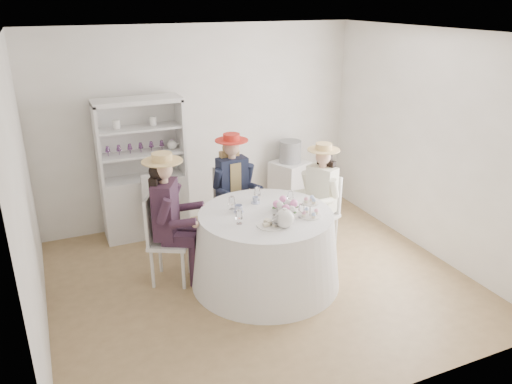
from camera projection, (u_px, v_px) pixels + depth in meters
name	position (u px, v px, depth m)	size (l,w,h in m)	color
ground	(260.00, 280.00, 5.69)	(4.50, 4.50, 0.00)	olive
ceiling	(260.00, 33.00, 4.70)	(4.50, 4.50, 0.00)	white
wall_back	(201.00, 126.00, 6.90)	(4.50, 4.50, 0.00)	silver
wall_front	(376.00, 253.00, 3.49)	(4.50, 4.50, 0.00)	silver
wall_left	(25.00, 202.00, 4.36)	(4.50, 4.50, 0.00)	silver
wall_right	(429.00, 144.00, 6.03)	(4.50, 4.50, 0.00)	silver
tea_table	(266.00, 248.00, 5.53)	(1.66, 1.66, 0.84)	white
hutch	(144.00, 188.00, 6.59)	(1.10, 0.42, 1.85)	silver
side_table	(289.00, 185.00, 7.52)	(0.47, 0.47, 0.73)	silver
hatbox	(290.00, 152.00, 7.33)	(0.32, 0.32, 0.32)	black
guest_left	(168.00, 212.00, 5.39)	(0.64, 0.58, 1.51)	silver
guest_mid	(233.00, 183.00, 6.30)	(0.53, 0.55, 1.46)	silver
guest_right	(320.00, 191.00, 6.15)	(0.58, 0.53, 1.39)	silver
spare_chair	(158.00, 203.00, 6.47)	(0.45, 0.45, 0.96)	silver
teacup_a	(239.00, 209.00, 5.39)	(0.09, 0.09, 0.07)	white
teacup_b	(255.00, 200.00, 5.63)	(0.07, 0.07, 0.07)	white
teacup_c	(284.00, 204.00, 5.53)	(0.09, 0.09, 0.07)	white
flower_bowl	(284.00, 208.00, 5.43)	(0.22, 0.22, 0.06)	white
flower_arrangement	(286.00, 205.00, 5.33)	(0.21, 0.21, 0.08)	pink
table_teapot	(285.00, 218.00, 5.04)	(0.28, 0.20, 0.21)	white
sandwich_plate	(270.00, 224.00, 5.08)	(0.27, 0.27, 0.06)	white
cupcake_stand	(310.00, 209.00, 5.27)	(0.23, 0.23, 0.22)	white
stemware_set	(266.00, 207.00, 5.35)	(0.81, 0.84, 0.15)	white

